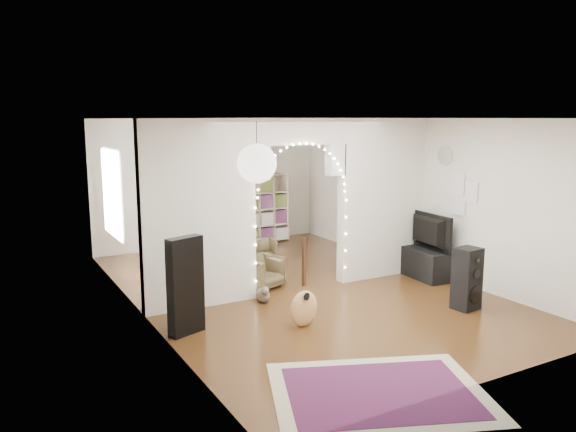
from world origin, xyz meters
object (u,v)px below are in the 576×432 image
floor_speaker (467,279)px  media_console (423,263)px  acoustic_guitar (304,294)px  dining_table (215,237)px  dining_chair_right (262,250)px  bookcase (257,209)px  dining_chair_left (263,272)px

floor_speaker → media_console: floor_speaker is taller
acoustic_guitar → dining_table: 2.85m
dining_chair_right → bookcase: bearing=80.0°
dining_table → dining_chair_right: size_ratio=2.70×
acoustic_guitar → media_console: acoustic_guitar is taller
floor_speaker → media_console: size_ratio=0.90×
media_console → acoustic_guitar: bearing=-157.1°
acoustic_guitar → dining_chair_right: bearing=52.8°
acoustic_guitar → floor_speaker: bearing=-32.5°
floor_speaker → dining_chair_left: 3.15m
acoustic_guitar → media_console: bearing=-1.3°
bookcase → dining_chair_left: bearing=-137.9°
dining_chair_right → media_console: bearing=-37.8°
floor_speaker → media_console: (0.59, 1.53, -0.20)m
floor_speaker → bookcase: 5.48m
floor_speaker → dining_chair_right: 4.09m
dining_chair_left → bookcase: bearing=43.6°
floor_speaker → dining_chair_right: bearing=101.7°
media_console → dining_table: dining_table is taller
dining_table → dining_chair_right: (1.15, 0.48, -0.46)m
dining_table → dining_chair_left: dining_table is taller
floor_speaker → dining_table: floor_speaker is taller
media_console → dining_table: (-3.07, 1.86, 0.43)m
media_console → dining_table: 3.62m
media_console → bookcase: size_ratio=0.67×
media_console → dining_chair_right: media_console is taller
dining_chair_right → acoustic_guitar: bearing=-94.8°
dining_chair_left → dining_chair_right: (0.75, 1.51, -0.04)m
floor_speaker → bookcase: bearing=89.8°
floor_speaker → bookcase: bookcase is taller
dining_chair_right → floor_speaker: bearing=-58.2°
bookcase → dining_table: size_ratio=1.14×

